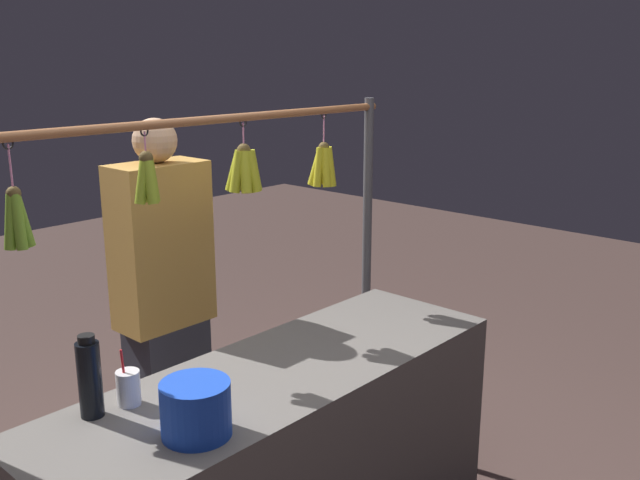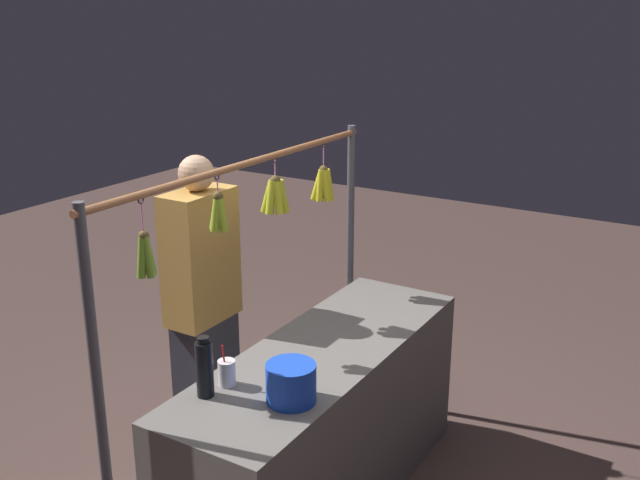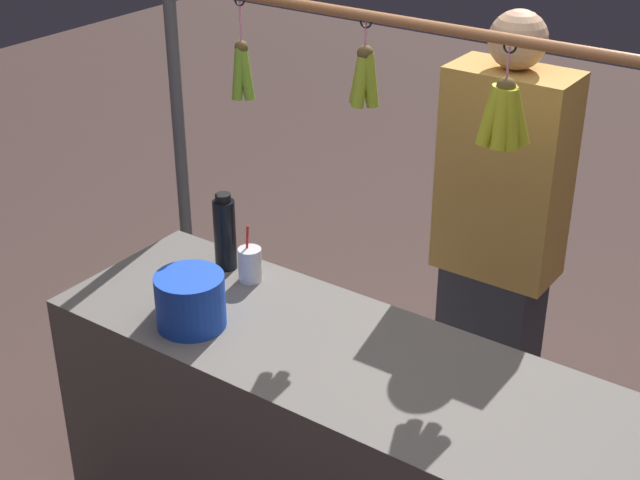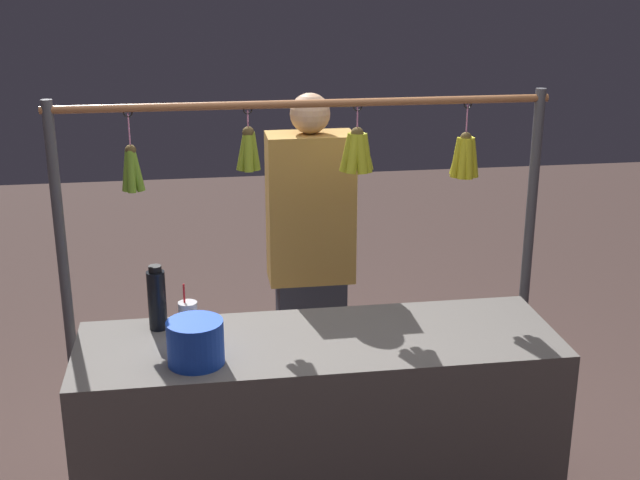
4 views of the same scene
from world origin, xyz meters
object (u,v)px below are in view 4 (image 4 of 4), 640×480
blue_bucket (195,342)px  water_bottle (157,299)px  drink_cup (188,315)px  vendor_person (311,272)px

blue_bucket → water_bottle: bearing=-66.2°
blue_bucket → drink_cup: 0.31m
water_bottle → vendor_person: size_ratio=0.16×
water_bottle → blue_bucket: (-0.14, 0.33, -0.04)m
blue_bucket → vendor_person: vendor_person is taller
drink_cup → vendor_person: (-0.57, -0.61, -0.08)m
blue_bucket → vendor_person: size_ratio=0.12×
drink_cup → vendor_person: size_ratio=0.11×
blue_bucket → vendor_person: 1.07m
water_bottle → drink_cup: bearing=170.5°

